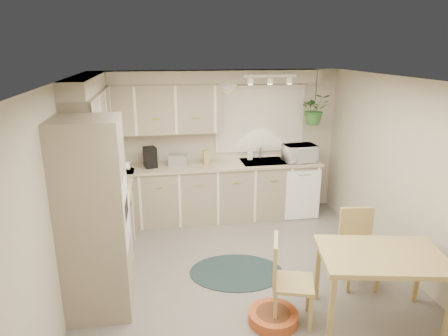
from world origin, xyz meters
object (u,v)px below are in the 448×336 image
(chair_back, at_px, (360,250))
(microwave, at_px, (300,151))
(chair_left, at_px, (293,281))
(pet_bed, at_px, (273,317))
(braided_rug, at_px, (236,272))
(dining_table, at_px, (378,287))

(chair_back, relative_size, microwave, 1.78)
(chair_left, bearing_deg, pet_bed, -66.20)
(pet_bed, bearing_deg, braided_rug, 100.51)
(dining_table, xyz_separation_m, braided_rug, (-1.25, 1.13, -0.38))
(chair_left, distance_m, braided_rug, 1.15)
(pet_bed, height_order, microwave, microwave)
(braided_rug, bearing_deg, dining_table, -42.19)
(chair_back, relative_size, pet_bed, 1.76)
(chair_back, xyz_separation_m, pet_bed, (-1.20, -0.52, -0.39))
(chair_left, height_order, braided_rug, chair_left)
(dining_table, bearing_deg, braided_rug, 137.81)
(chair_left, distance_m, microwave, 2.86)
(pet_bed, xyz_separation_m, microwave, (1.19, 2.63, 1.05))
(chair_back, bearing_deg, pet_bed, 30.63)
(chair_left, bearing_deg, chair_back, 134.31)
(dining_table, xyz_separation_m, microwave, (0.12, 2.76, 0.73))
(chair_back, relative_size, braided_rug, 0.76)
(pet_bed, distance_m, microwave, 3.07)
(microwave, bearing_deg, chair_left, -116.03)
(dining_table, xyz_separation_m, chair_left, (-0.86, 0.15, 0.07))
(braided_rug, height_order, pet_bed, pet_bed)
(chair_left, relative_size, braided_rug, 0.76)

